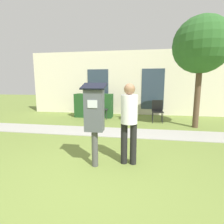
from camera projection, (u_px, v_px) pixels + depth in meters
name	position (u px, v px, depth m)	size (l,w,h in m)	color
ground_plane	(88.00, 179.00, 2.92)	(40.00, 40.00, 0.00)	olive
sidewalk	(114.00, 132.00, 5.69)	(12.00, 1.10, 0.02)	#A3A099
building_facade	(125.00, 83.00, 8.98)	(10.00, 0.26, 3.20)	beige
parking_meter	(94.00, 114.00, 3.22)	(0.44, 0.31, 1.59)	#4C4C4C
person_standing	(129.00, 118.00, 3.34)	(0.32, 0.32, 1.58)	black
outdoor_chair_left	(103.00, 107.00, 7.93)	(0.44, 0.44, 0.90)	#262628
outdoor_chair_middle	(129.00, 108.00, 7.70)	(0.44, 0.44, 0.90)	#262628
outdoor_chair_right	(157.00, 109.00, 7.19)	(0.44, 0.44, 0.90)	#262628
hedge_row	(94.00, 105.00, 8.27)	(1.76, 0.60, 1.10)	#1E471E
tree	(201.00, 46.00, 5.90)	(1.90, 1.90, 3.82)	brown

